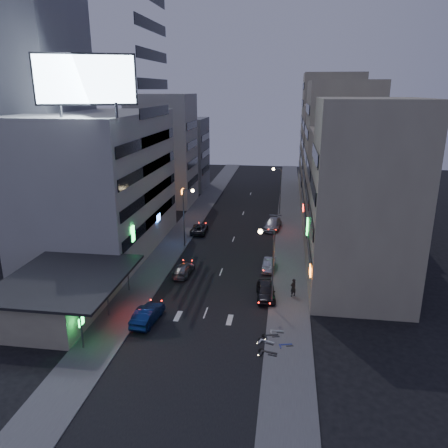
% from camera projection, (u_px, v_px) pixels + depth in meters
% --- Properties ---
extents(ground, '(180.00, 180.00, 0.00)m').
position_uv_depth(ground, '(197.00, 335.00, 38.57)').
color(ground, black).
rests_on(ground, ground).
extents(sidewalk_left, '(4.00, 120.00, 0.12)m').
position_uv_depth(sidewalk_left, '(186.00, 228.00, 68.01)').
color(sidewalk_left, '#4C4C4F').
rests_on(sidewalk_left, ground).
extents(sidewalk_right, '(4.00, 120.00, 0.12)m').
position_uv_depth(sidewalk_right, '(289.00, 233.00, 65.81)').
color(sidewalk_right, '#4C4C4F').
rests_on(sidewalk_right, ground).
extents(food_court, '(11.00, 13.00, 3.88)m').
position_uv_depth(food_court, '(59.00, 294.00, 41.78)').
color(food_court, '#B0AA8A').
rests_on(food_court, ground).
extents(white_building, '(14.00, 24.00, 18.00)m').
position_uv_depth(white_building, '(100.00, 183.00, 57.14)').
color(white_building, '#AAAAA5').
rests_on(white_building, ground).
extents(grey_tower, '(10.00, 14.00, 34.00)m').
position_uv_depth(grey_tower, '(41.00, 118.00, 58.85)').
color(grey_tower, gray).
rests_on(grey_tower, ground).
extents(shophouse_near, '(10.00, 11.00, 20.00)m').
position_uv_depth(shophouse_near, '(364.00, 202.00, 43.47)').
color(shophouse_near, '#B0AA8A').
rests_on(shophouse_near, ground).
extents(shophouse_mid, '(11.00, 12.00, 16.00)m').
position_uv_depth(shophouse_mid, '(352.00, 195.00, 54.87)').
color(shophouse_mid, gray).
rests_on(shophouse_mid, ground).
extents(shophouse_far, '(10.00, 14.00, 22.00)m').
position_uv_depth(shophouse_far, '(339.00, 156.00, 66.34)').
color(shophouse_far, '#B0AA8A').
rests_on(shophouse_far, ground).
extents(far_left_a, '(11.00, 10.00, 20.00)m').
position_uv_depth(far_left_a, '(163.00, 150.00, 80.27)').
color(far_left_a, '#AAAAA5').
rests_on(far_left_a, ground).
extents(far_left_b, '(12.00, 10.00, 15.00)m').
position_uv_depth(far_left_b, '(178.00, 154.00, 93.37)').
color(far_left_b, gray).
rests_on(far_left_b, ground).
extents(far_right_a, '(11.00, 12.00, 18.00)m').
position_uv_depth(far_right_a, '(332.00, 155.00, 81.04)').
color(far_right_a, gray).
rests_on(far_right_a, ground).
extents(far_right_b, '(12.00, 12.00, 24.00)m').
position_uv_depth(far_right_b, '(330.00, 132.00, 93.32)').
color(far_right_b, '#B0AA8A').
rests_on(far_right_b, ground).
extents(billboard, '(9.52, 3.75, 6.20)m').
position_uv_depth(billboard, '(86.00, 80.00, 43.37)').
color(billboard, '#595B60').
rests_on(billboard, white_building).
extents(street_lamp_right_near, '(1.60, 0.44, 8.02)m').
position_uv_depth(street_lamp_right_near, '(269.00, 257.00, 41.84)').
color(street_lamp_right_near, '#595B60').
rests_on(street_lamp_right_near, sidewalk_right).
extents(street_lamp_left, '(1.60, 0.44, 8.02)m').
position_uv_depth(street_lamp_left, '(186.00, 209.00, 58.59)').
color(street_lamp_left, '#595B60').
rests_on(street_lamp_left, sidewalk_left).
extents(street_lamp_right_far, '(1.60, 0.44, 8.02)m').
position_uv_depth(street_lamp_right_far, '(278.00, 184.00, 73.98)').
color(street_lamp_right_far, '#595B60').
rests_on(street_lamp_right_far, sidewalk_right).
extents(parked_car_right_near, '(2.36, 4.84, 1.59)m').
position_uv_depth(parked_car_right_near, '(266.00, 291.00, 45.14)').
color(parked_car_right_near, black).
rests_on(parked_car_right_near, ground).
extents(parked_car_right_mid, '(1.60, 3.99, 1.29)m').
position_uv_depth(parked_car_right_mid, '(269.00, 265.00, 52.27)').
color(parked_car_right_mid, '#999BA0').
rests_on(parked_car_right_mid, ground).
extents(parked_car_left, '(2.42, 4.94, 1.35)m').
position_uv_depth(parked_car_left, '(199.00, 229.00, 65.71)').
color(parked_car_left, '#2A2B30').
rests_on(parked_car_left, ground).
extents(parked_car_right_far, '(2.87, 5.79, 1.62)m').
position_uv_depth(parked_car_right_far, '(273.00, 224.00, 67.45)').
color(parked_car_right_far, gray).
rests_on(parked_car_right_far, ground).
extents(road_car_blue, '(2.12, 4.91, 1.57)m').
position_uv_depth(road_car_blue, '(148.00, 315.00, 40.45)').
color(road_car_blue, navy).
rests_on(road_car_blue, ground).
extents(road_car_silver, '(2.16, 4.76, 1.35)m').
position_uv_depth(road_car_silver, '(183.00, 269.00, 50.91)').
color(road_car_silver, gray).
rests_on(road_car_silver, ground).
extents(person, '(0.84, 0.82, 1.96)m').
position_uv_depth(person, '(293.00, 288.00, 45.24)').
color(person, black).
rests_on(person, sidewalk_right).
extents(scooter_black_a, '(1.11, 2.15, 1.25)m').
position_uv_depth(scooter_black_a, '(278.00, 347.00, 35.49)').
color(scooter_black_a, black).
rests_on(scooter_black_a, sidewalk_right).
extents(scooter_silver_a, '(1.23, 2.02, 1.17)m').
position_uv_depth(scooter_silver_a, '(275.00, 336.00, 37.01)').
color(scooter_silver_a, '#B1B5B9').
rests_on(scooter_silver_a, sidewalk_right).
extents(scooter_blue, '(0.95, 1.79, 1.04)m').
position_uv_depth(scooter_blue, '(292.00, 338.00, 36.90)').
color(scooter_blue, navy).
rests_on(scooter_blue, sidewalk_right).
extents(scooter_black_b, '(1.05, 1.93, 1.12)m').
position_uv_depth(scooter_black_b, '(278.00, 328.00, 38.30)').
color(scooter_black_b, black).
rests_on(scooter_black_b, sidewalk_right).
extents(scooter_silver_b, '(0.62, 1.76, 1.07)m').
position_uv_depth(scooter_silver_b, '(284.00, 325.00, 38.84)').
color(scooter_silver_b, '#999DA0').
rests_on(scooter_silver_b, sidewalk_right).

